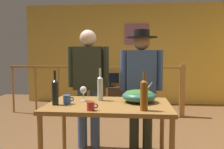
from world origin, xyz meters
TOP-DOWN VIEW (x-y plane):
  - ground_plane at (0.00, 0.00)m, footprint 8.22×8.22m
  - back_wall at (0.00, 3.16)m, footprint 5.74×0.10m
  - framed_picture at (0.13, 3.10)m, footprint 0.63×0.03m
  - stair_railing at (-0.26, 1.81)m, footprint 3.78×0.10m
  - tv_console at (-0.54, 2.81)m, footprint 0.90×0.40m
  - flat_screen_tv at (-0.54, 2.78)m, footprint 0.45×0.12m
  - serving_table at (-0.19, -0.74)m, footprint 1.28×0.82m
  - salad_bowl at (0.12, -0.63)m, footprint 0.37×0.37m
  - wine_glass at (-0.49, -0.63)m, footprint 0.07×0.07m
  - wine_bottle_clear at (-0.31, -0.58)m, footprint 0.06×0.06m
  - wine_bottle_amber at (0.16, -1.02)m, footprint 0.07×0.07m
  - wine_bottle_dark at (-0.73, -0.86)m, footprint 0.07×0.07m
  - mug_blue at (-0.62, -0.80)m, footprint 0.11×0.08m
  - mug_red at (-0.33, -1.06)m, footprint 0.11×0.07m
  - person_standing_left at (-0.55, -0.01)m, footprint 0.56×0.23m
  - person_standing_right at (0.16, -0.01)m, footprint 0.57×0.41m

SIDE VIEW (x-z plane):
  - ground_plane at x=0.00m, z-range 0.00..0.00m
  - tv_console at x=-0.54m, z-range 0.00..0.48m
  - flat_screen_tv at x=-0.54m, z-range 0.51..0.86m
  - stair_railing at x=-0.26m, z-range 0.14..1.24m
  - serving_table at x=-0.19m, z-range 0.31..1.09m
  - mug_red at x=-0.33m, z-range 0.78..0.86m
  - mug_blue at x=-0.62m, z-range 0.78..0.87m
  - salad_bowl at x=0.12m, z-range 0.75..0.96m
  - wine_glass at x=-0.49m, z-range 0.81..0.98m
  - wine_bottle_dark at x=-0.73m, z-range 0.74..1.10m
  - wine_bottle_clear at x=-0.31m, z-range 0.75..1.11m
  - wine_bottle_amber at x=0.16m, z-range 0.75..1.11m
  - person_standing_left at x=-0.55m, z-range 0.14..1.77m
  - person_standing_right at x=0.16m, z-range 0.15..1.77m
  - back_wall at x=0.00m, z-range 0.00..2.63m
  - framed_picture at x=0.13m, z-range 1.56..2.10m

